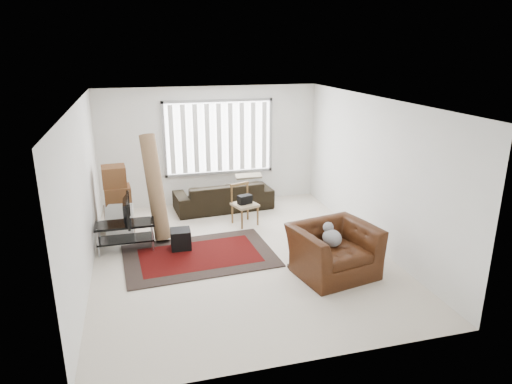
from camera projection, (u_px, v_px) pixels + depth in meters
room at (235, 152)px, 8.04m from camera, size 6.00×6.02×2.71m
persian_rug at (199, 256)px, 8.04m from camera, size 2.69×1.89×0.02m
tv_stand at (125, 230)px, 8.20m from camera, size 1.04×0.47×0.52m
tv at (123, 210)px, 8.08m from camera, size 0.11×0.84×0.48m
subwoofer at (181, 239)px, 8.27m from camera, size 0.37×0.37×0.36m
moving_boxes at (117, 202)px, 8.96m from camera, size 0.58×0.54×1.34m
white_flatpack at (120, 221)px, 8.76m from camera, size 0.55×0.29×0.67m
rolled_rug at (155, 187)px, 8.61m from camera, size 0.51×0.97×1.99m
sofa at (223, 191)px, 10.27m from camera, size 2.24×1.11×0.84m
side_chair at (244, 202)px, 9.38m from camera, size 0.57×0.57×0.85m
armchair at (334, 247)px, 7.30m from camera, size 1.45×1.32×0.93m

